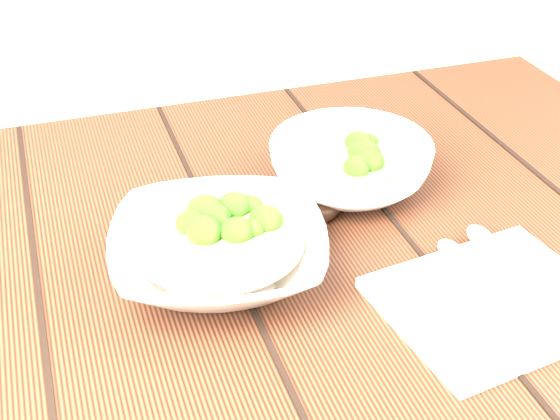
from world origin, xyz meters
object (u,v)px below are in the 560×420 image
Objects in this scene: soup_bowl_back at (350,164)px; trivet at (303,199)px; soup_bowl_front at (219,251)px; napkin at (493,302)px; table at (250,339)px.

soup_bowl_back is 2.48× the size of trivet.
soup_bowl_back is (0.20, 0.12, 0.00)m from soup_bowl_front.
trivet is (-0.07, -0.03, -0.02)m from soup_bowl_back.
soup_bowl_back is at bearing 30.88° from soup_bowl_front.
soup_bowl_front reaches higher than napkin.
napkin is (0.12, -0.23, -0.01)m from trivet.
soup_bowl_front is at bearing -152.11° from table.
soup_bowl_front reaches higher than table.
table is 0.16m from soup_bowl_front.
soup_bowl_back is 0.26m from napkin.
table is 0.18m from trivet.
napkin is at bearing -79.41° from soup_bowl_back.
soup_bowl_front is 0.23m from soup_bowl_back.
soup_bowl_front is at bearing -149.12° from soup_bowl_back.
napkin is at bearing -37.16° from table.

